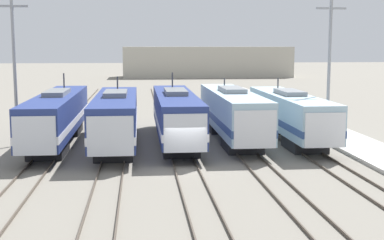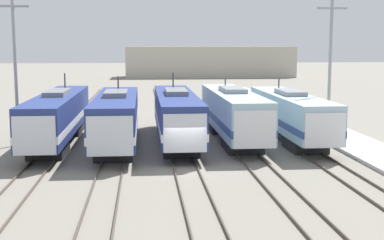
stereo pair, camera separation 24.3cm
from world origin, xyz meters
TOP-DOWN VIEW (x-y plane):
  - ground_plane at (0.00, 0.00)m, footprint 400.00×400.00m
  - rail_pair_far_left at (-9.03, 0.00)m, footprint 1.50×120.00m
  - rail_pair_center_left at (-4.52, 0.00)m, footprint 1.51×120.00m
  - rail_pair_center at (0.00, 0.00)m, footprint 1.51×120.00m
  - rail_pair_center_right at (4.52, 0.00)m, footprint 1.51×120.00m
  - rail_pair_far_right at (9.03, 0.00)m, footprint 1.50×120.00m
  - locomotive_far_left at (-9.03, 8.76)m, footprint 2.82×18.64m
  - locomotive_center_left at (-4.52, 7.00)m, footprint 3.03×16.68m
  - locomotive_center at (0.00, 8.29)m, footprint 2.95×17.68m
  - locomotive_center_right at (4.52, 8.98)m, footprint 3.02×17.33m
  - locomotive_far_right at (9.03, 8.44)m, footprint 2.94×16.64m
  - catenary_tower_left at (-11.90, 8.45)m, footprint 2.37×0.25m
  - catenary_tower_right at (12.01, 8.45)m, footprint 2.37×0.25m
  - depot_building at (13.32, 94.49)m, footprint 39.36×11.12m

SIDE VIEW (x-z plane):
  - ground_plane at x=0.00m, z-range 0.00..0.00m
  - rail_pair_far_left at x=-9.03m, z-range 0.00..0.15m
  - rail_pair_center_left at x=-4.52m, z-range 0.00..0.15m
  - rail_pair_center at x=0.00m, z-range 0.00..0.15m
  - rail_pair_center_right at x=4.52m, z-range 0.00..0.15m
  - rail_pair_far_right at x=9.03m, z-range 0.00..0.15m
  - locomotive_far_right at x=9.03m, z-range -0.30..4.41m
  - locomotive_far_left at x=-9.03m, z-range -0.48..4.70m
  - locomotive_center at x=0.00m, z-range -0.49..4.74m
  - locomotive_center_left at x=-4.52m, z-range -0.37..4.63m
  - locomotive_center_right at x=4.52m, z-range -0.18..4.49m
  - depot_building at x=13.32m, z-range 0.00..7.17m
  - catenary_tower_left at x=-11.90m, z-range 0.35..12.05m
  - catenary_tower_right at x=12.01m, z-range 0.35..12.05m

